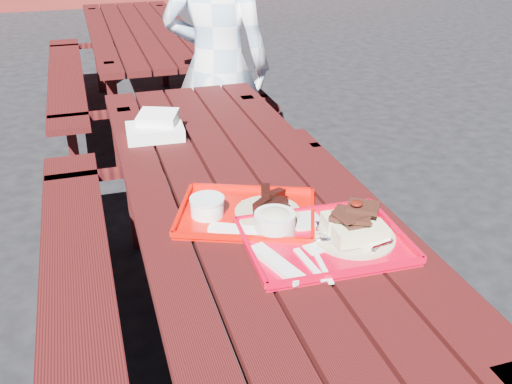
% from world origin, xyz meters
% --- Properties ---
extents(ground, '(60.00, 60.00, 0.00)m').
position_xyz_m(ground, '(0.00, 0.00, 0.00)').
color(ground, black).
rests_on(ground, ground).
extents(picnic_table_near, '(1.41, 2.40, 0.75)m').
position_xyz_m(picnic_table_near, '(-0.00, 0.00, 0.56)').
color(picnic_table_near, '#3B0E0B').
rests_on(picnic_table_near, ground).
extents(picnic_table_far, '(1.41, 2.40, 0.75)m').
position_xyz_m(picnic_table_far, '(-0.00, 2.80, 0.56)').
color(picnic_table_far, '#3B0E0B').
rests_on(picnic_table_far, ground).
extents(near_tray, '(0.46, 0.38, 0.14)m').
position_xyz_m(near_tray, '(0.13, -0.37, 0.78)').
color(near_tray, red).
rests_on(near_tray, picnic_table_near).
extents(far_tray, '(0.50, 0.45, 0.07)m').
position_xyz_m(far_tray, '(-0.04, -0.17, 0.77)').
color(far_tray, '#CF0902').
rests_on(far_tray, picnic_table_near).
extents(white_cloth, '(0.24, 0.21, 0.09)m').
position_xyz_m(white_cloth, '(-0.20, 0.57, 0.79)').
color(white_cloth, white).
rests_on(white_cloth, picnic_table_near).
extents(person, '(0.69, 0.59, 1.60)m').
position_xyz_m(person, '(0.25, 1.35, 0.80)').
color(person, '#9CBADA').
rests_on(person, ground).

